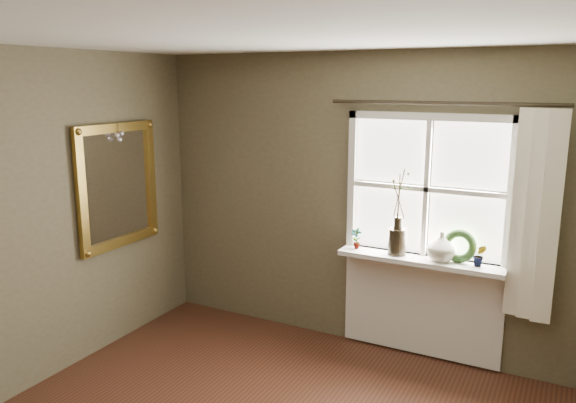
{
  "coord_description": "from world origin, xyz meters",
  "views": [
    {
      "loc": [
        1.64,
        -2.31,
        2.35
      ],
      "look_at": [
        -0.38,
        1.55,
        1.41
      ],
      "focal_mm": 35.0,
      "sensor_mm": 36.0,
      "label": 1
    }
  ],
  "objects_px": {
    "wreath": "(459,250)",
    "gilt_mirror": "(118,185)",
    "cream_vase": "(441,246)",
    "dark_jug": "(397,242)"
  },
  "relations": [
    {
      "from": "cream_vase",
      "to": "gilt_mirror",
      "type": "relative_size",
      "value": 0.22
    },
    {
      "from": "gilt_mirror",
      "to": "cream_vase",
      "type": "bearing_deg",
      "value": 16.57
    },
    {
      "from": "cream_vase",
      "to": "gilt_mirror",
      "type": "xyz_separation_m",
      "value": [
        -2.68,
        -0.8,
        0.4
      ]
    },
    {
      "from": "dark_jug",
      "to": "gilt_mirror",
      "type": "distance_m",
      "value": 2.48
    },
    {
      "from": "dark_jug",
      "to": "wreath",
      "type": "relative_size",
      "value": 0.82
    },
    {
      "from": "wreath",
      "to": "gilt_mirror",
      "type": "distance_m",
      "value": 2.97
    },
    {
      "from": "dark_jug",
      "to": "cream_vase",
      "type": "bearing_deg",
      "value": 0.0
    },
    {
      "from": "dark_jug",
      "to": "gilt_mirror",
      "type": "xyz_separation_m",
      "value": [
        -2.32,
        -0.8,
        0.41
      ]
    },
    {
      "from": "cream_vase",
      "to": "wreath",
      "type": "distance_m",
      "value": 0.14
    },
    {
      "from": "wreath",
      "to": "gilt_mirror",
      "type": "height_order",
      "value": "gilt_mirror"
    }
  ]
}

